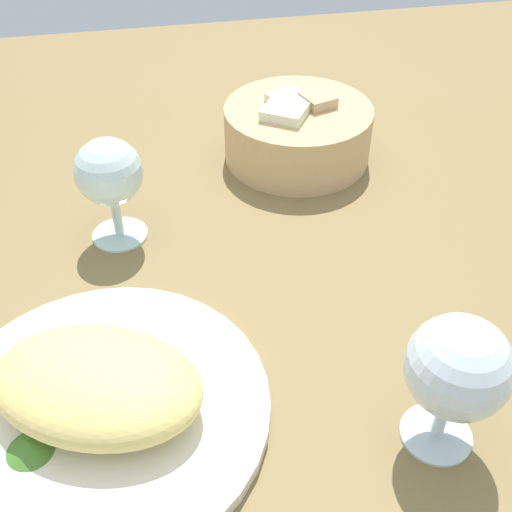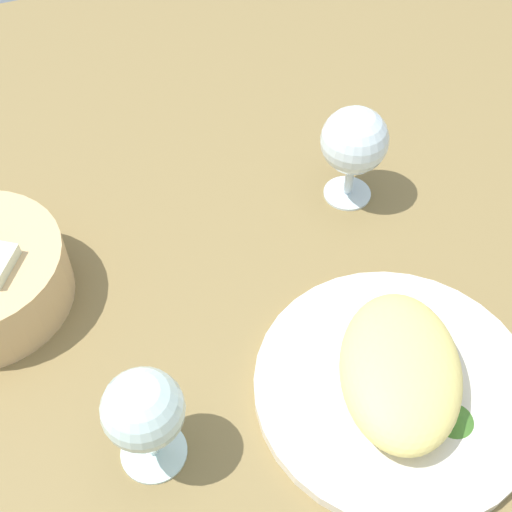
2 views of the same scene
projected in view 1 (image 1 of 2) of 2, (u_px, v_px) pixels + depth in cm
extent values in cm
cube|color=olive|center=(236.00, 280.00, 63.50)|extent=(140.00, 140.00, 2.00)
cylinder|color=silver|center=(104.00, 409.00, 49.47)|extent=(27.00, 27.00, 1.40)
ellipsoid|color=#EAD575|center=(97.00, 384.00, 47.34)|extent=(20.09, 17.30, 5.12)
cone|color=#447C2B|center=(29.00, 446.00, 45.51)|extent=(3.62, 3.62, 1.17)
cylinder|color=tan|center=(297.00, 133.00, 77.51)|extent=(18.47, 18.47, 6.95)
cube|color=tan|center=(317.00, 110.00, 76.24)|extent=(4.54, 4.80, 3.92)
cube|color=beige|center=(290.00, 114.00, 77.00)|extent=(6.07, 6.30, 4.90)
cube|color=beige|center=(284.00, 126.00, 74.20)|extent=(6.58, 6.44, 4.95)
cylinder|color=silver|center=(436.00, 433.00, 48.27)|extent=(5.66, 5.66, 0.60)
cylinder|color=silver|center=(442.00, 416.00, 46.76)|extent=(1.00, 1.00, 4.03)
sphere|color=silver|center=(458.00, 367.00, 42.92)|extent=(7.69, 7.69, 7.69)
cylinder|color=silver|center=(120.00, 233.00, 67.26)|extent=(6.04, 6.04, 0.60)
cylinder|color=silver|center=(117.00, 216.00, 65.69)|extent=(1.00, 1.00, 4.20)
sphere|color=silver|center=(109.00, 172.00, 62.02)|extent=(7.02, 7.02, 7.02)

